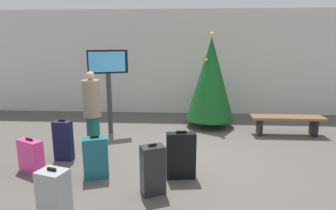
{
  "coord_description": "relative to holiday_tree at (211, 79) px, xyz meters",
  "views": [
    {
      "loc": [
        0.01,
        -5.43,
        2.27
      ],
      "look_at": [
        -0.38,
        0.84,
        0.9
      ],
      "focal_mm": 30.65,
      "sensor_mm": 36.0,
      "label": 1
    }
  ],
  "objects": [
    {
      "name": "ground_plane",
      "position": [
        -0.68,
        -2.27,
        -1.32
      ],
      "size": [
        16.0,
        16.0,
        0.0
      ],
      "primitive_type": "plane",
      "color": "#514C47"
    },
    {
      "name": "back_wall",
      "position": [
        -0.68,
        1.6,
        0.32
      ],
      "size": [
        16.0,
        0.2,
        3.29
      ],
      "primitive_type": "cube",
      "color": "beige",
      "rests_on": "ground_plane"
    },
    {
      "name": "holiday_tree",
      "position": [
        0.0,
        0.0,
        0.0
      ],
      "size": [
        1.29,
        1.29,
        2.54
      ],
      "color": "#4C3319",
      "rests_on": "ground_plane"
    },
    {
      "name": "flight_info_kiosk",
      "position": [
        -2.58,
        -0.74,
        0.17
      ],
      "size": [
        0.93,
        0.47,
        2.1
      ],
      "color": "#333338",
      "rests_on": "ground_plane"
    },
    {
      "name": "waiting_bench",
      "position": [
        1.86,
        -0.65,
        -0.95
      ],
      "size": [
        1.77,
        0.44,
        0.48
      ],
      "color": "brown",
      "rests_on": "ground_plane"
    },
    {
      "name": "traveller_0",
      "position": [
        -2.64,
        -1.9,
        -0.44
      ],
      "size": [
        0.52,
        0.52,
        1.69
      ],
      "color": "#19594C",
      "rests_on": "ground_plane"
    },
    {
      "name": "suitcase_0",
      "position": [
        -1.15,
        -3.69,
        -0.94
      ],
      "size": [
        0.42,
        0.36,
        0.8
      ],
      "color": "#232326",
      "rests_on": "ground_plane"
    },
    {
      "name": "suitcase_1",
      "position": [
        -0.73,
        -3.15,
        -0.92
      ],
      "size": [
        0.51,
        0.24,
        0.84
      ],
      "color": "black",
      "rests_on": "ground_plane"
    },
    {
      "name": "suitcase_2",
      "position": [
        -3.41,
        -3.06,
        -1.03
      ],
      "size": [
        0.53,
        0.41,
        0.63
      ],
      "color": "#E5388C",
      "rests_on": "ground_plane"
    },
    {
      "name": "suitcase_3",
      "position": [
        -3.04,
        -2.51,
        -0.93
      ],
      "size": [
        0.35,
        0.2,
        0.82
      ],
      "color": "#141938",
      "rests_on": "ground_plane"
    },
    {
      "name": "suitcase_4",
      "position": [
        -2.18,
        -3.22,
        -0.97
      ],
      "size": [
        0.47,
        0.36,
        0.75
      ],
      "color": "#19606B",
      "rests_on": "ground_plane"
    },
    {
      "name": "suitcase_5",
      "position": [
        -2.36,
        -4.41,
        -0.98
      ],
      "size": [
        0.43,
        0.37,
        0.71
      ],
      "color": "#9EA0A5",
      "rests_on": "ground_plane"
    }
  ]
}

